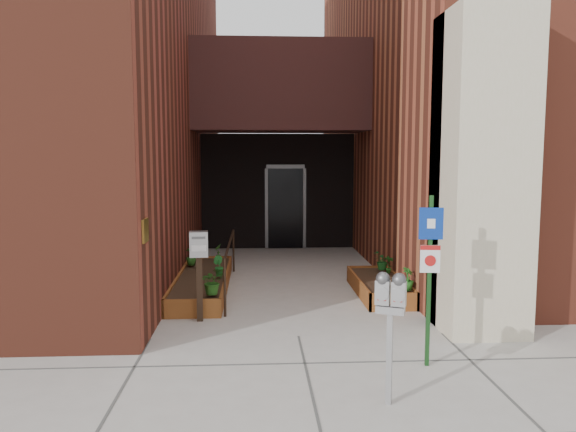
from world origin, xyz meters
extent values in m
plane|color=#9E9991|center=(0.00, 0.00, 0.00)|extent=(80.00, 80.00, 0.00)
cube|color=maroon|center=(-6.00, 6.70, 5.00)|extent=(8.00, 14.60, 10.00)
cube|color=brown|center=(6.00, 7.15, 5.00)|extent=(8.00, 13.70, 10.00)
cube|color=beige|center=(2.55, 0.20, 2.20)|extent=(1.10, 1.20, 4.40)
cube|color=black|center=(0.00, 6.00, 4.00)|extent=(4.20, 2.00, 2.00)
cube|color=black|center=(0.00, 7.40, 1.50)|extent=(4.00, 0.30, 3.00)
cube|color=black|center=(0.20, 7.22, 1.05)|extent=(0.90, 0.06, 2.10)
cube|color=#B79338|center=(-1.99, -0.20, 1.50)|extent=(0.04, 0.30, 0.30)
cube|color=brown|center=(-1.55, 0.92, 0.15)|extent=(0.90, 0.04, 0.30)
cube|color=brown|center=(-1.55, 4.48, 0.15)|extent=(0.90, 0.04, 0.30)
cube|color=brown|center=(-1.98, 2.70, 0.15)|extent=(0.04, 3.60, 0.30)
cube|color=brown|center=(-1.12, 2.70, 0.15)|extent=(0.04, 3.60, 0.30)
cube|color=black|center=(-1.55, 2.70, 0.13)|extent=(0.82, 3.52, 0.26)
cube|color=brown|center=(1.60, 1.12, 0.15)|extent=(0.80, 0.04, 0.30)
cube|color=brown|center=(1.60, 3.28, 0.15)|extent=(0.80, 0.04, 0.30)
cube|color=brown|center=(1.22, 2.20, 0.15)|extent=(0.04, 2.20, 0.30)
cube|color=brown|center=(1.98, 2.20, 0.15)|extent=(0.04, 2.20, 0.30)
cube|color=black|center=(1.60, 2.20, 0.13)|extent=(0.72, 2.12, 0.26)
cylinder|color=black|center=(-1.05, 1.00, 0.45)|extent=(0.04, 0.04, 0.90)
cylinder|color=black|center=(-1.05, 4.30, 0.45)|extent=(0.04, 0.04, 0.90)
cylinder|color=black|center=(-1.05, 2.65, 0.88)|extent=(0.04, 3.30, 0.04)
cube|color=#9D9DA0|center=(0.74, -2.12, 0.46)|extent=(0.07, 0.07, 0.92)
cube|color=#9D9DA0|center=(0.74, -2.12, 0.96)|extent=(0.30, 0.21, 0.07)
cube|color=#9D9DA0|center=(0.67, -2.09, 1.13)|extent=(0.16, 0.14, 0.24)
sphere|color=#59595B|center=(0.67, -2.09, 1.27)|extent=(0.14, 0.14, 0.14)
cube|color=white|center=(0.65, -2.14, 1.15)|extent=(0.08, 0.04, 0.05)
cube|color=#B21414|center=(0.65, -2.14, 1.07)|extent=(0.08, 0.04, 0.03)
cube|color=#9D9DA0|center=(0.81, -2.15, 1.13)|extent=(0.16, 0.14, 0.24)
sphere|color=#59595B|center=(0.81, -2.15, 1.27)|extent=(0.14, 0.14, 0.14)
cube|color=white|center=(0.79, -2.20, 1.15)|extent=(0.08, 0.04, 0.05)
cube|color=#B21414|center=(0.79, -2.20, 1.07)|extent=(0.08, 0.04, 0.03)
cube|color=#163E17|center=(1.43, -1.13, 1.00)|extent=(0.05, 0.05, 2.01)
cube|color=navy|center=(1.43, -1.16, 1.69)|extent=(0.27, 0.05, 0.36)
cube|color=white|center=(1.43, -1.16, 1.69)|extent=(0.09, 0.02, 0.11)
cube|color=white|center=(1.43, -1.16, 1.28)|extent=(0.23, 0.04, 0.32)
cube|color=#B21414|center=(1.43, -1.16, 1.41)|extent=(0.23, 0.04, 0.05)
cylinder|color=#B21414|center=(1.43, -1.17, 1.26)|extent=(0.13, 0.03, 0.13)
cube|color=black|center=(-1.41, 0.80, 0.49)|extent=(0.10, 0.10, 0.98)
cube|color=#A4A3A6|center=(-1.41, 0.80, 1.16)|extent=(0.29, 0.22, 0.37)
cube|color=#59595B|center=(-1.40, 0.70, 1.27)|extent=(0.20, 0.03, 0.04)
cube|color=white|center=(-1.40, 0.70, 1.11)|extent=(0.21, 0.03, 0.09)
imported|color=#255C1A|center=(-1.25, 1.20, 0.51)|extent=(0.48, 0.48, 0.41)
imported|color=#1C6222|center=(-1.25, 2.52, 0.48)|extent=(0.28, 0.28, 0.36)
imported|color=#205017|center=(-1.85, 3.54, 0.48)|extent=(0.27, 0.27, 0.37)
imported|color=#2A5F1B|center=(-1.36, 4.11, 0.46)|extent=(0.21, 0.21, 0.32)
imported|color=#205F1B|center=(1.85, 1.30, 0.48)|extent=(0.29, 0.29, 0.37)
imported|color=#195317|center=(1.85, 2.56, 0.47)|extent=(0.25, 0.25, 0.34)
imported|color=#19591F|center=(1.79, 2.87, 0.47)|extent=(0.43, 0.43, 0.34)
camera|label=1|loc=(-0.56, -7.40, 2.48)|focal=35.00mm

